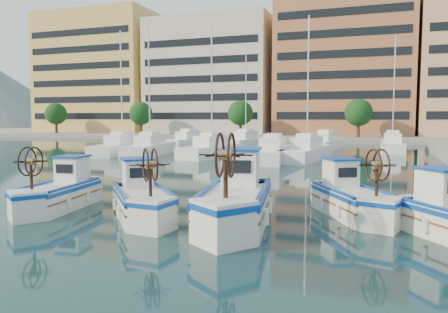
% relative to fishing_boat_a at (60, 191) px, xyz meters
% --- Properties ---
extents(ground, '(300.00, 300.00, 0.00)m').
position_rel_fishing_boat_a_xyz_m(ground, '(4.43, 0.05, -0.67)').
color(ground, '#183B40').
rests_on(ground, ground).
extents(waterfront, '(180.00, 40.00, 25.60)m').
position_rel_fishing_boat_a_xyz_m(waterfront, '(13.66, 65.10, 10.43)').
color(waterfront, gray).
rests_on(waterfront, ground).
extents(yacht_marina, '(37.65, 24.09, 11.50)m').
position_rel_fishing_boat_a_xyz_m(yacht_marina, '(1.22, 28.00, -0.14)').
color(yacht_marina, white).
rests_on(yacht_marina, ground).
extents(fishing_boat_a, '(2.09, 3.97, 2.42)m').
position_rel_fishing_boat_a_xyz_m(fishing_boat_a, '(0.00, 0.00, 0.00)').
color(fishing_boat_a, silver).
rests_on(fishing_boat_a, ground).
extents(fishing_boat_b, '(3.62, 3.94, 2.46)m').
position_rel_fishing_boat_a_xyz_m(fishing_boat_b, '(3.62, -0.28, 0.01)').
color(fishing_boat_b, silver).
rests_on(fishing_boat_b, ground).
extents(fishing_boat_c, '(2.68, 4.91, 2.98)m').
position_rel_fishing_boat_a_xyz_m(fishing_boat_c, '(6.91, -0.10, 0.15)').
color(fishing_boat_c, silver).
rests_on(fishing_boat_c, ground).
extents(fishing_boat_d, '(3.18, 4.03, 2.44)m').
position_rel_fishing_boat_a_xyz_m(fishing_boat_d, '(10.29, 2.29, 0.01)').
color(fishing_boat_d, silver).
rests_on(fishing_boat_d, ground).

